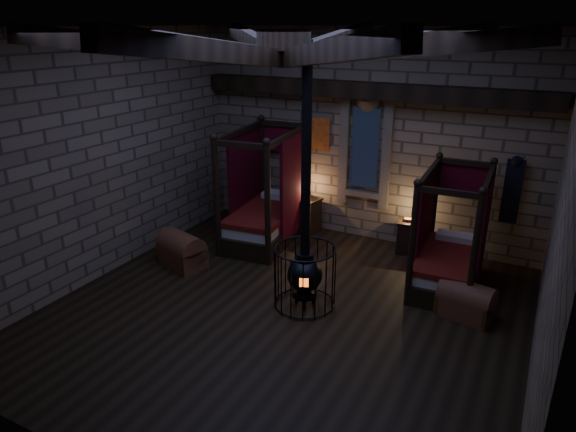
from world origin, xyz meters
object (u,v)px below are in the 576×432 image
at_px(bed_left, 267,213).
at_px(stove, 305,271).
at_px(trunk_right, 466,301).
at_px(trunk_left, 182,251).
at_px(bed_right, 449,258).

bearing_deg(bed_left, stove, -54.09).
distance_m(bed_left, trunk_right, 4.40).
xyz_separation_m(trunk_left, trunk_right, (4.99, 0.58, -0.03)).
bearing_deg(bed_right, bed_left, 173.12).
bearing_deg(stove, trunk_left, 151.38).
xyz_separation_m(bed_left, stove, (1.88, -2.09, 0.05)).
relative_size(bed_left, stove, 0.57).
height_order(bed_right, trunk_left, bed_right).
relative_size(bed_left, bed_right, 1.15).
distance_m(trunk_left, stove, 2.69).
bearing_deg(trunk_right, bed_right, 127.91).
distance_m(bed_left, trunk_left, 2.00).
bearing_deg(bed_right, stove, -138.62).
bearing_deg(trunk_right, trunk_left, -161.82).
distance_m(bed_right, stove, 2.59).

